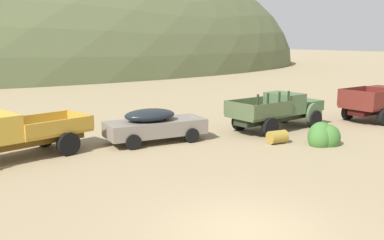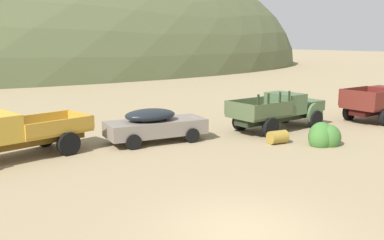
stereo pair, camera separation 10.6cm
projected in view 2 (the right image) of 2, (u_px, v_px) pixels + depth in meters
name	position (u px, v px, depth m)	size (l,w,h in m)	color
ground_plane	(242.00, 231.00, 10.61)	(300.00, 300.00, 0.00)	#998460
hill_distant	(40.00, 69.00, 68.78)	(100.24, 55.27, 42.09)	#56603D
car_primer_gray	(159.00, 124.00, 19.83)	(5.01, 2.41, 1.57)	slate
truck_weathered_green	(284.00, 110.00, 22.76)	(5.85, 2.66, 2.16)	#232B1B
oil_drum_tipped	(278.00, 137.00, 19.52)	(0.94, 0.72, 0.60)	olive
bush_lone_scrub	(296.00, 108.00, 29.00)	(0.89, 0.81, 0.49)	#3D702D
bush_front_right	(323.00, 138.00, 19.22)	(1.52, 1.33, 1.34)	#3D702D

